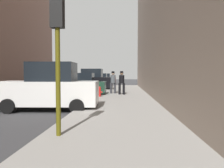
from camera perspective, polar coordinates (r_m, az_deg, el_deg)
ground_plane at (r=12.22m, az=-27.24°, el=-5.70°), size 120.00×120.00×0.00m
sidewalk at (r=10.55m, az=2.32°, el=-6.28°), size 4.00×40.00×0.15m
parked_white_van at (r=10.68m, az=-16.00°, el=-1.10°), size 4.67×2.19×2.25m
parked_dark_green_sedan at (r=17.23m, az=-8.56°, el=-0.25°), size 4.22×2.09×1.79m
parked_black_suv at (r=23.03m, az=-5.57°, el=0.94°), size 4.66×2.17×2.25m
parked_gray_coupe at (r=30.13m, az=-3.49°, el=1.00°), size 4.21×2.08×1.79m
parked_red_hatchback at (r=37.14m, az=-2.22°, el=1.31°), size 4.21×2.07×1.79m
fire_hydrant at (r=15.07m, az=-3.31°, el=-1.98°), size 0.42×0.22×0.70m
traffic_light at (r=5.74m, az=-14.03°, el=13.09°), size 0.32×0.32×3.60m
pedestrian_with_fedora at (r=16.58m, az=2.55°, el=0.66°), size 0.52×0.46×1.78m
pedestrian_with_beanie at (r=17.54m, az=0.27°, el=0.77°), size 0.53×0.47×1.78m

